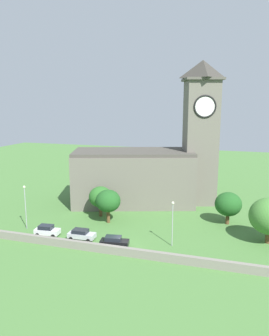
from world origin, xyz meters
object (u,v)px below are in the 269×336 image
object	(u,v)px
car_white	(47,230)
tree_churchyard	(100,197)
tree_riverside_east	(108,201)
tree_by_tower	(228,204)
car_silver	(81,234)
car_black	(114,241)
streetlamp_west_mid	(173,217)
streetlamp_west_end	(25,201)
church	(151,165)

from	to	relation	value
car_white	tree_churchyard	size ratio (longest dim) A/B	0.72
car_white	tree_riverside_east	distance (m)	12.18
tree_by_tower	car_silver	bearing A→B (deg)	-147.52
car_white	car_black	world-z (taller)	car_white
streetlamp_west_mid	tree_riverside_east	xyz separation A→B (m)	(-13.44, 6.68, -0.62)
streetlamp_west_end	tree_riverside_east	xyz separation A→B (m)	(12.81, 7.26, -1.00)
car_white	car_silver	bearing A→B (deg)	3.33
church	car_silver	xyz separation A→B (m)	(-5.68, -23.58, -7.73)
car_white	streetlamp_west_end	size ratio (longest dim) A/B	0.55
tree_by_tower	tree_riverside_east	bearing A→B (deg)	-164.52
car_white	car_silver	distance (m)	6.26
streetlamp_west_end	streetlamp_west_mid	bearing A→B (deg)	1.27
streetlamp_west_end	tree_churchyard	xyz separation A→B (m)	(10.02, 10.16, -1.24)
car_silver	tree_riverside_east	size ratio (longest dim) A/B	0.72
streetlamp_west_mid	tree_riverside_east	bearing A→B (deg)	153.58
tree_by_tower	car_white	bearing A→B (deg)	-152.89
car_black	tree_riverside_east	world-z (taller)	tree_riverside_east
streetlamp_west_mid	tree_churchyard	bearing A→B (deg)	149.46
tree_churchyard	tree_riverside_east	xyz separation A→B (m)	(2.79, -2.90, 0.24)
streetlamp_west_end	tree_churchyard	size ratio (longest dim) A/B	1.31
car_silver	tree_riverside_east	bearing A→B (deg)	80.97
car_white	church	bearing A→B (deg)	63.52
car_silver	car_black	bearing A→B (deg)	-9.79
tree_churchyard	tree_riverside_east	world-z (taller)	tree_riverside_east
car_black	streetlamp_west_end	distance (m)	18.34
church	streetlamp_west_end	size ratio (longest dim) A/B	4.20
car_white	streetlamp_west_mid	distance (m)	21.52
car_silver	streetlamp_west_mid	world-z (taller)	streetlamp_west_mid
tree_riverside_east	car_black	bearing A→B (deg)	-63.27
car_white	car_black	size ratio (longest dim) A/B	0.92
car_black	streetlamp_west_mid	size ratio (longest dim) A/B	0.65
church	streetlamp_west_end	distance (m)	28.31
church	car_white	distance (m)	27.83
church	tree_riverside_east	distance (m)	16.24
tree_riverside_east	streetlamp_west_mid	bearing A→B (deg)	-26.42
streetlamp_west_end	car_silver	bearing A→B (deg)	-6.48
car_white	tree_by_tower	bearing A→B (deg)	27.11
car_silver	tree_by_tower	size ratio (longest dim) A/B	0.75
church	tree_riverside_east	world-z (taller)	church
car_silver	car_black	world-z (taller)	car_silver
church	streetlamp_west_end	world-z (taller)	church
tree_churchyard	tree_riverside_east	bearing A→B (deg)	-46.09
streetlamp_west_mid	tree_riverside_east	size ratio (longest dim) A/B	1.15
car_silver	streetlamp_west_mid	size ratio (longest dim) A/B	0.63
streetlamp_west_end	tree_riverside_east	size ratio (longest dim) A/B	1.25
church	car_black	world-z (taller)	church
car_white	tree_riverside_east	world-z (taller)	tree_riverside_east
streetlamp_west_mid	tree_churchyard	distance (m)	18.86
streetlamp_west_mid	tree_riverside_east	world-z (taller)	streetlamp_west_mid
car_silver	streetlamp_west_mid	distance (m)	15.44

